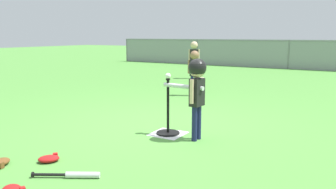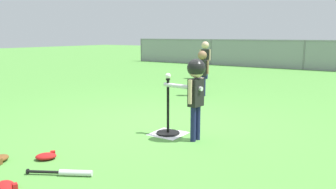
{
  "view_description": "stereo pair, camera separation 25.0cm",
  "coord_description": "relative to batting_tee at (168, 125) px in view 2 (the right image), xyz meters",
  "views": [
    {
      "loc": [
        2.62,
        -4.12,
        1.34
      ],
      "look_at": [
        0.37,
        -0.28,
        0.55
      ],
      "focal_mm": 35.91,
      "sensor_mm": 36.0,
      "label": 1
    },
    {
      "loc": [
        2.83,
        -3.99,
        1.34
      ],
      "look_at": [
        0.37,
        -0.28,
        0.55
      ],
      "focal_mm": 35.91,
      "sensor_mm": 36.0,
      "label": 2
    }
  ],
  "objects": [
    {
      "name": "ground_plane",
      "position": [
        -0.37,
        0.28,
        -0.13
      ],
      "size": [
        60.0,
        60.0,
        0.0
      ],
      "primitive_type": "plane",
      "color": "#51933D"
    },
    {
      "name": "home_plate",
      "position": [
        -0.0,
        0.0,
        -0.12
      ],
      "size": [
        0.44,
        0.44,
        0.01
      ],
      "primitive_type": "cube",
      "color": "white",
      "rests_on": "ground_plane"
    },
    {
      "name": "batting_tee",
      "position": [
        0.0,
        0.0,
        0.0
      ],
      "size": [
        0.32,
        0.32,
        0.77
      ],
      "color": "black",
      "rests_on": "ground_plane"
    },
    {
      "name": "baseball_on_tee",
      "position": [
        -0.0,
        0.0,
        0.67
      ],
      "size": [
        0.07,
        0.07,
        0.07
      ],
      "primitive_type": "sphere",
      "color": "white",
      "rests_on": "batting_tee"
    },
    {
      "name": "batter_child",
      "position": [
        0.44,
        -0.04,
        0.62
      ],
      "size": [
        0.63,
        0.3,
        1.05
      ],
      "color": "#191E4C",
      "rests_on": "ground_plane"
    },
    {
      "name": "fielder_near_right",
      "position": [
        -2.3,
        5.52,
        0.61
      ],
      "size": [
        0.32,
        0.23,
        1.14
      ],
      "color": "#191E4C",
      "rests_on": "ground_plane"
    },
    {
      "name": "fielder_deep_center",
      "position": [
        -0.99,
        2.85,
        0.52
      ],
      "size": [
        0.28,
        0.2,
        1.0
      ],
      "color": "#191E4C",
      "rests_on": "ground_plane"
    },
    {
      "name": "spare_bat_silver",
      "position": [
        -0.03,
        -1.69,
        -0.1
      ],
      "size": [
        0.6,
        0.36,
        0.06
      ],
      "color": "silver",
      "rests_on": "ground_plane"
    },
    {
      "name": "glove_near_bats",
      "position": [
        -0.58,
        -1.53,
        -0.09
      ],
      "size": [
        0.27,
        0.27,
        0.07
      ],
      "color": "#B21919",
      "rests_on": "ground_plane"
    },
    {
      "name": "glove_tossed_aside",
      "position": [
        -0.25,
        -2.2,
        -0.09
      ],
      "size": [
        0.27,
        0.23,
        0.07
      ],
      "color": "#B21919",
      "rests_on": "ground_plane"
    },
    {
      "name": "outfield_fence",
      "position": [
        -0.37,
        10.12,
        0.49
      ],
      "size": [
        16.06,
        0.06,
        1.15
      ],
      "color": "slate",
      "rests_on": "ground_plane"
    }
  ]
}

